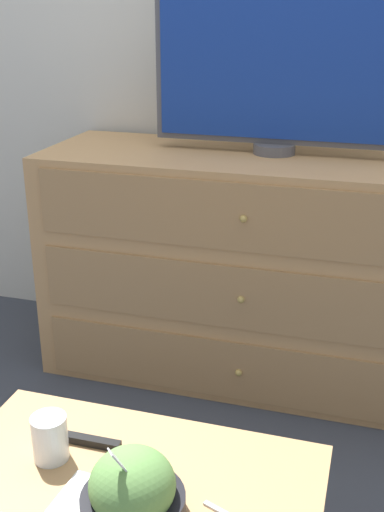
# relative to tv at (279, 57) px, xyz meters

# --- Properties ---
(ground_plane) EXTENTS (12.00, 12.00, 0.00)m
(ground_plane) POSITION_rel_tv_xyz_m (-0.11, 0.24, -1.15)
(ground_plane) COLOR #383D47
(wall_back) EXTENTS (12.00, 0.05, 2.60)m
(wall_back) POSITION_rel_tv_xyz_m (-0.11, 0.27, 0.15)
(wall_back) COLOR silver
(wall_back) RESTS_ON ground_plane
(dresser) EXTENTS (1.52, 0.54, 0.83)m
(dresser) POSITION_rel_tv_xyz_m (-0.03, -0.05, -0.73)
(dresser) COLOR tan
(dresser) RESTS_ON ground_plane
(tv) EXTENTS (0.84, 0.14, 0.62)m
(tv) POSITION_rel_tv_xyz_m (0.00, 0.00, 0.00)
(tv) COLOR #515156
(tv) RESTS_ON dresser
(coffee_table) EXTENTS (0.79, 0.47, 0.40)m
(coffee_table) POSITION_rel_tv_xyz_m (-0.08, -1.20, -0.81)
(coffee_table) COLOR tan
(coffee_table) RESTS_ON ground_plane
(takeout_bowl) EXTENTS (0.20, 0.20, 0.18)m
(takeout_bowl) POSITION_rel_tv_xyz_m (-0.03, -1.29, -0.69)
(takeout_bowl) COLOR black
(takeout_bowl) RESTS_ON coffee_table
(drink_cup) EXTENTS (0.08, 0.08, 0.10)m
(drink_cup) POSITION_rel_tv_xyz_m (-0.26, -1.18, -0.70)
(drink_cup) COLOR #9E6638
(drink_cup) RESTS_ON coffee_table
(napkin) EXTENTS (0.16, 0.16, 0.00)m
(napkin) POSITION_rel_tv_xyz_m (-0.12, -1.29, -0.75)
(napkin) COLOR white
(napkin) RESTS_ON coffee_table
(remote_control) EXTENTS (0.14, 0.02, 0.02)m
(remote_control) POSITION_rel_tv_xyz_m (-0.20, -1.12, -0.74)
(remote_control) COLOR black
(remote_control) RESTS_ON coffee_table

